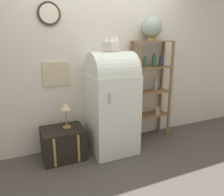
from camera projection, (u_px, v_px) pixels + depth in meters
name	position (u px, v px, depth m)	size (l,w,h in m)	color
ground_plane	(118.00, 156.00, 3.11)	(12.00, 12.00, 0.00)	#4C4742
wall_back	(102.00, 57.00, 3.27)	(7.00, 0.09, 2.70)	silver
refrigerator	(112.00, 101.00, 3.12)	(0.63, 0.67, 1.45)	silver
suitcase_trunk	(63.00, 143.00, 3.03)	(0.57, 0.46, 0.43)	black
shelf_unit	(151.00, 85.00, 3.52)	(0.65, 0.30, 1.59)	olive
globe	(152.00, 28.00, 3.30)	(0.31, 0.31, 0.35)	#AD8942
vase_left	(107.00, 45.00, 2.88)	(0.12, 0.12, 0.18)	beige
vase_center	(112.00, 45.00, 2.92)	(0.07, 0.07, 0.19)	white
vase_right	(116.00, 44.00, 2.94)	(0.09, 0.09, 0.21)	white
desk_lamp	(66.00, 108.00, 2.94)	(0.15, 0.15, 0.35)	#AD8942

